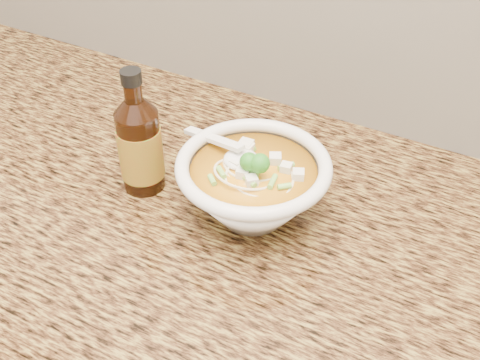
% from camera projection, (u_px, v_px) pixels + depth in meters
% --- Properties ---
extents(counter_slab, '(4.00, 0.68, 0.04)m').
position_uv_depth(counter_slab, '(294.00, 256.00, 0.80)').
color(counter_slab, olive).
rests_on(counter_slab, cabinet).
extents(soup_bowl, '(0.23, 0.21, 0.11)m').
position_uv_depth(soup_bowl, '(253.00, 187.00, 0.80)').
color(soup_bowl, white).
rests_on(soup_bowl, counter_slab).
extents(hot_sauce_bottle, '(0.08, 0.08, 0.19)m').
position_uv_depth(hot_sauce_bottle, '(140.00, 145.00, 0.83)').
color(hot_sauce_bottle, '#321506').
rests_on(hot_sauce_bottle, counter_slab).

